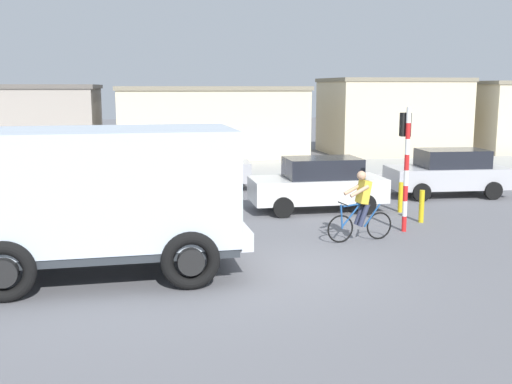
{
  "coord_description": "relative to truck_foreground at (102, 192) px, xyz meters",
  "views": [
    {
      "loc": [
        -2.79,
        -11.56,
        3.7
      ],
      "look_at": [
        -0.19,
        2.5,
        1.2
      ],
      "focal_mm": 42.34,
      "sensor_mm": 36.0,
      "label": 1
    }
  ],
  "objects": [
    {
      "name": "building_corner_right",
      "position": [
        14.48,
        20.12,
        0.42
      ],
      "size": [
        7.31,
        5.43,
        4.17
      ],
      "color": "beige",
      "rests_on": "ground"
    },
    {
      "name": "building_mid_block",
      "position": [
        4.22,
        19.93,
        0.2
      ],
      "size": [
        9.4,
        7.23,
        3.72
      ],
      "color": "beige",
      "rests_on": "ground"
    },
    {
      "name": "car_red_near",
      "position": [
        5.97,
        5.35,
        -0.85
      ],
      "size": [
        4.0,
        1.88,
        1.6
      ],
      "color": "white",
      "rests_on": "ground"
    },
    {
      "name": "bollard_near",
      "position": [
        8.31,
        3.24,
        -1.22
      ],
      "size": [
        0.14,
        0.14,
        0.9
      ],
      "primitive_type": "cylinder",
      "color": "gold",
      "rests_on": "ground"
    },
    {
      "name": "car_white_mid",
      "position": [
        2.57,
        9.85,
        -0.85
      ],
      "size": [
        4.12,
        2.1,
        1.6
      ],
      "color": "#B7B7BC",
      "rests_on": "ground"
    },
    {
      "name": "bollard_far",
      "position": [
        8.31,
        4.64,
        -1.22
      ],
      "size": [
        0.14,
        0.14,
        0.9
      ],
      "primitive_type": "cylinder",
      "color": "gold",
      "rests_on": "ground"
    },
    {
      "name": "traffic_light_pole",
      "position": [
        7.4,
        2.41,
        0.4
      ],
      "size": [
        0.24,
        0.43,
        3.2
      ],
      "color": "red",
      "rests_on": "ground"
    },
    {
      "name": "ground_plane",
      "position": [
        3.65,
        -0.4,
        -1.67
      ],
      "size": [
        120.0,
        120.0,
        0.0
      ],
      "primitive_type": "plane",
      "color": "slate"
    },
    {
      "name": "truck_foreground",
      "position": [
        0.0,
        0.0,
        0.0
      ],
      "size": [
        5.49,
        2.97,
        2.9
      ],
      "color": "silver",
      "rests_on": "ground"
    },
    {
      "name": "cyclist",
      "position": [
        5.94,
        1.6,
        -0.8
      ],
      "size": [
        1.72,
        0.54,
        1.72
      ],
      "color": "black",
      "rests_on": "ground"
    },
    {
      "name": "sidewalk_far",
      "position": [
        3.65,
        13.86,
        -1.59
      ],
      "size": [
        80.0,
        5.0,
        0.16
      ],
      "primitive_type": "cube",
      "color": "#ADADA8",
      "rests_on": "ground"
    },
    {
      "name": "car_far_side",
      "position": [
        11.04,
        6.92,
        -0.85
      ],
      "size": [
        4.09,
        2.06,
        1.6
      ],
      "color": "#B7B7BC",
      "rests_on": "ground"
    }
  ]
}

